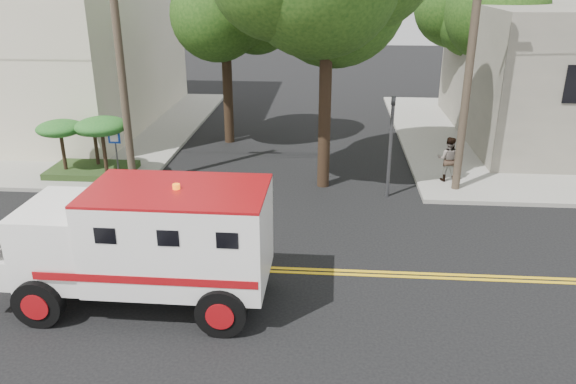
{
  "coord_description": "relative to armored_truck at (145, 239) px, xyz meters",
  "views": [
    {
      "loc": [
        1.71,
        -13.19,
        7.48
      ],
      "look_at": [
        0.56,
        1.69,
        1.6
      ],
      "focal_mm": 35.0,
      "sensor_mm": 36.0,
      "label": 1
    }
  ],
  "objects": [
    {
      "name": "pedestrian_a",
      "position": [
        10.99,
        10.24,
        -0.73
      ],
      "size": [
        0.7,
        0.67,
        1.61
      ],
      "primitive_type": "imported",
      "rotation": [
        0.0,
        0.0,
        3.8
      ],
      "color": "gray",
      "rests_on": "sidewalk_ne"
    },
    {
      "name": "sidewalk_nw",
      "position": [
        -10.99,
        15.26,
        -1.61
      ],
      "size": [
        17.0,
        17.0,
        0.15
      ],
      "primitive_type": "cube",
      "color": "gray",
      "rests_on": "ground"
    },
    {
      "name": "accessibility_sign",
      "position": [
        -3.69,
        7.93,
        -0.32
      ],
      "size": [
        0.45,
        0.1,
        2.02
      ],
      "color": "#3F3F42",
      "rests_on": "ground"
    },
    {
      "name": "utility_pole_left",
      "position": [
        -3.09,
        7.76,
        2.81
      ],
      "size": [
        0.28,
        0.28,
        9.0
      ],
      "primitive_type": "cylinder",
      "color": "#382D23",
      "rests_on": "ground"
    },
    {
      "name": "tree_left",
      "position": [
        -0.16,
        13.55,
        4.04
      ],
      "size": [
        4.48,
        4.2,
        7.7
      ],
      "color": "black",
      "rests_on": "ground"
    },
    {
      "name": "ground",
      "position": [
        2.51,
        1.76,
        -1.69
      ],
      "size": [
        100.0,
        100.0,
        0.0
      ],
      "primitive_type": "plane",
      "color": "black",
      "rests_on": "ground"
    },
    {
      "name": "traffic_signal",
      "position": [
        6.31,
        7.36,
        0.54
      ],
      "size": [
        0.15,
        0.18,
        3.6
      ],
      "color": "#3F3F42",
      "rests_on": "ground"
    },
    {
      "name": "tree_right",
      "position": [
        11.36,
        17.53,
        4.41
      ],
      "size": [
        4.8,
        4.5,
        8.2
      ],
      "color": "black",
      "rests_on": "ground"
    },
    {
      "name": "utility_pole_right",
      "position": [
        8.81,
        7.96,
        2.81
      ],
      "size": [
        0.28,
        0.28,
        9.0
      ],
      "primitive_type": "cylinder",
      "color": "#382D23",
      "rests_on": "ground"
    },
    {
      "name": "palm_planter",
      "position": [
        -4.92,
        8.39,
        -0.04
      ],
      "size": [
        3.52,
        2.63,
        2.36
      ],
      "color": "#1E3314",
      "rests_on": "sidewalk_nw"
    },
    {
      "name": "pedestrian_b",
      "position": [
        8.63,
        8.78,
        -0.69
      ],
      "size": [
        0.96,
        0.84,
        1.69
      ],
      "primitive_type": "imported",
      "rotation": [
        0.0,
        0.0,
        2.87
      ],
      "color": "gray",
      "rests_on": "sidewalk_ne"
    },
    {
      "name": "armored_truck",
      "position": [
        0.0,
        0.0,
        0.0
      ],
      "size": [
        6.54,
        2.7,
        2.96
      ],
      "rotation": [
        0.0,
        0.0,
        -0.01
      ],
      "color": "white",
      "rests_on": "ground"
    }
  ]
}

